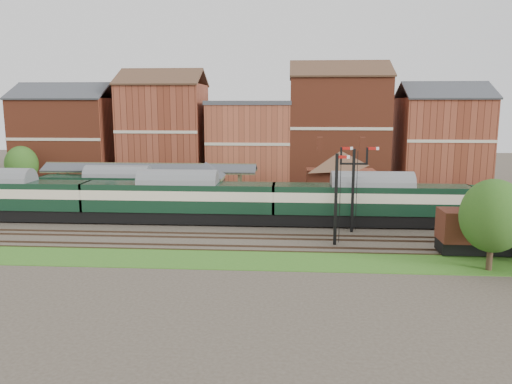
# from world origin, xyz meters

# --- Properties ---
(ground) EXTENTS (160.00, 160.00, 0.00)m
(ground) POSITION_xyz_m (0.00, 0.00, 0.00)
(ground) COLOR #473D33
(ground) RESTS_ON ground
(grass_back) EXTENTS (90.00, 4.50, 0.06)m
(grass_back) POSITION_xyz_m (0.00, 16.00, 0.03)
(grass_back) COLOR #2D6619
(grass_back) RESTS_ON ground
(grass_front) EXTENTS (90.00, 5.00, 0.06)m
(grass_front) POSITION_xyz_m (0.00, -12.00, 0.03)
(grass_front) COLOR #2D6619
(grass_front) RESTS_ON ground
(fence) EXTENTS (90.00, 0.12, 1.50)m
(fence) POSITION_xyz_m (0.00, 18.00, 0.75)
(fence) COLOR #193823
(fence) RESTS_ON ground
(platform) EXTENTS (55.00, 3.40, 1.00)m
(platform) POSITION_xyz_m (-5.00, 9.75, 0.50)
(platform) COLOR #2D2D2D
(platform) RESTS_ON ground
(signal_box) EXTENTS (5.40, 5.40, 6.00)m
(signal_box) POSITION_xyz_m (-3.00, 3.25, 3.19)
(signal_box) COLOR #5A6F4F
(signal_box) RESTS_ON ground
(brick_hut) EXTENTS (3.20, 2.64, 2.94)m
(brick_hut) POSITION_xyz_m (5.00, 3.25, 1.20)
(brick_hut) COLOR maroon
(brick_hut) RESTS_ON ground
(station_building) EXTENTS (8.10, 8.10, 5.90)m
(station_building) POSITION_xyz_m (12.00, 9.75, 3.96)
(station_building) COLOR brown
(station_building) RESTS_ON platform
(canopy) EXTENTS (26.00, 3.89, 4.08)m
(canopy) POSITION_xyz_m (-11.00, 9.75, 4.58)
(canopy) COLOR #4F5032
(canopy) RESTS_ON platform
(semaphore_bracket) EXTENTS (3.60, 0.25, 8.18)m
(semaphore_bracket) POSITION_xyz_m (12.04, -2.50, 4.63)
(semaphore_bracket) COLOR black
(semaphore_bracket) RESTS_ON ground
(semaphore_siding) EXTENTS (1.23, 0.25, 8.00)m
(semaphore_siding) POSITION_xyz_m (10.02, -7.00, 4.16)
(semaphore_siding) COLOR black
(semaphore_siding) RESTS_ON ground
(town_backdrop) EXTENTS (69.00, 10.00, 16.00)m
(town_backdrop) POSITION_xyz_m (-0.18, 25.00, 7.00)
(town_backdrop) COLOR brown
(town_backdrop) RESTS_ON ground
(dmu_train) EXTENTS (58.52, 3.07, 4.50)m
(dmu_train) POSITION_xyz_m (-5.34, 0.00, 2.62)
(dmu_train) COLOR black
(dmu_train) RESTS_ON ground
(platform_railcar) EXTENTS (18.04, 2.84, 4.15)m
(platform_railcar) POSITION_xyz_m (-13.92, 6.50, 2.43)
(platform_railcar) COLOR black
(platform_railcar) RESTS_ON ground
(goods_van_a) EXTENTS (6.35, 2.75, 3.85)m
(goods_van_a) POSITION_xyz_m (21.48, -9.00, 2.18)
(goods_van_a) COLOR black
(goods_van_a) RESTS_ON ground
(tree_far) EXTENTS (4.69, 4.69, 6.84)m
(tree_far) POSITION_xyz_m (20.76, -13.21, 4.13)
(tree_far) COLOR #382619
(tree_far) RESTS_ON ground
(tree_back) EXTENTS (4.42, 4.42, 6.46)m
(tree_back) POSITION_xyz_m (-31.11, 16.74, 3.90)
(tree_back) COLOR #382619
(tree_back) RESTS_ON ground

